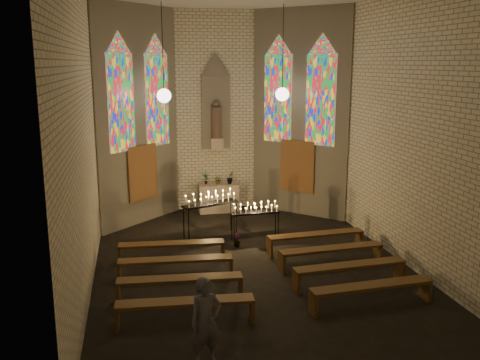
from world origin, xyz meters
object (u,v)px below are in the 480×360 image
altar (219,198)px  visitor (206,322)px  votive_stand_right (255,210)px  aisle_flower_pot (237,241)px  votive_stand_left (210,201)px

altar → visitor: 9.91m
votive_stand_right → altar: bearing=96.4°
votive_stand_right → aisle_flower_pot: bearing=-146.4°
altar → votive_stand_left: votive_stand_left is taller
altar → aisle_flower_pot: (-0.09, -3.80, -0.32)m
votive_stand_left → aisle_flower_pot: bearing=-82.6°
aisle_flower_pot → votive_stand_left: size_ratio=0.20×
aisle_flower_pot → visitor: bearing=-106.1°
visitor → votive_stand_right: bearing=53.0°
aisle_flower_pot → votive_stand_right: 1.11m
votive_stand_left → votive_stand_right: 1.42m
aisle_flower_pot → votive_stand_right: (0.66, 0.50, 0.74)m
votive_stand_left → visitor: 7.16m
votive_stand_left → votive_stand_right: bearing=-46.8°
altar → aisle_flower_pot: altar is taller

